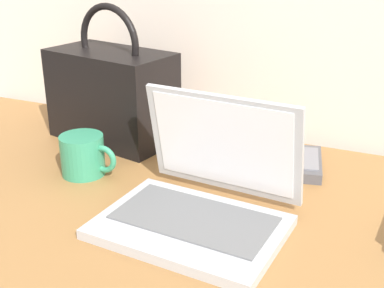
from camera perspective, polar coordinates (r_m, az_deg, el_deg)
desk at (r=0.99m, az=-2.07°, el=-6.92°), size 1.60×0.76×0.03m
laptop at (r=0.89m, az=1.14°, el=-5.99°), size 0.33×0.29×0.22m
coffee_mug at (r=1.08m, az=-12.17°, el=-1.19°), size 0.13×0.09×0.09m
remote_control_near at (r=1.13m, az=13.25°, el=-2.15°), size 0.08×0.17×0.02m
handbag at (r=1.24m, az=-9.03°, el=5.65°), size 0.33×0.22×0.33m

